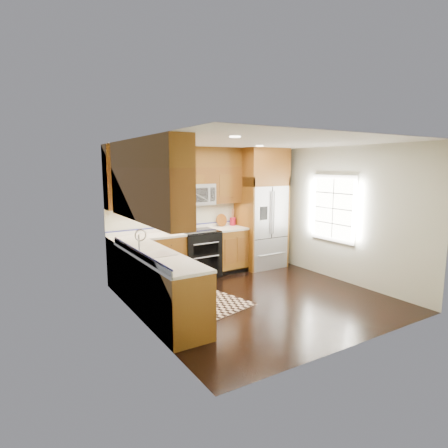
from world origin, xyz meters
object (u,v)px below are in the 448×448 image
utensil_crock (233,220)px  refrigerator (261,208)px  range (198,254)px  knife_block (171,226)px  rug (204,299)px

utensil_crock → refrigerator: bearing=-24.9°
range → refrigerator: 1.76m
range → knife_block: bearing=155.0°
range → utensil_crock: size_ratio=2.66×
range → rug: 1.45m
knife_block → utensil_crock: (1.46, 0.00, 0.01)m
rug → utensil_crock: utensil_crock is taller
range → utensil_crock: bearing=13.3°
range → refrigerator: bearing=-1.4°
knife_block → utensil_crock: utensil_crock is taller
range → utensil_crock: (0.97, 0.23, 0.59)m
rug → knife_block: size_ratio=5.77×
knife_block → range: bearing=-25.0°
refrigerator → utensil_crock: bearing=155.1°
refrigerator → knife_block: refrigerator is taller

